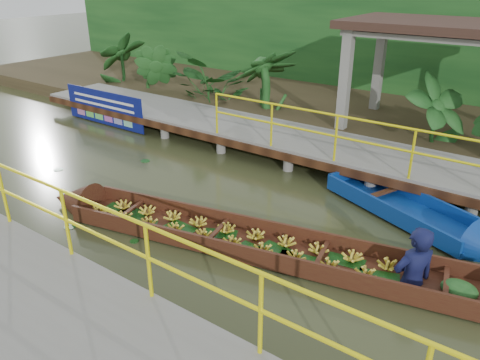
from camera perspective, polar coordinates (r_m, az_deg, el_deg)
The scene contains 10 objects.
ground at distance 9.66m, azimuth -7.47°, elevation -2.54°, with size 80.00×80.00×0.00m, color #31341A.
land_strip at distance 15.52m, azimuth 11.75°, elevation 8.44°, with size 30.00×8.00×0.45m, color #322A19.
far_dock at distance 11.98m, azimuth 3.67°, elevation 5.49°, with size 16.00×2.06×1.66m.
near_dock at distance 6.74m, azimuth -26.50°, elevation -15.44°, with size 18.00×2.40×1.73m.
pavilion at distance 12.95m, azimuth 22.95°, elevation 15.77°, with size 4.40×3.00×3.00m.
foliage_backdrop at distance 17.44m, azimuth 15.86°, elevation 15.74°, with size 30.00×0.80×4.00m, color #154219.
vendor_boat at distance 7.66m, azimuth 6.39°, elevation -7.66°, with size 9.10×2.76×2.26m.
moored_blue_boat at distance 9.04m, azimuth 23.45°, elevation -5.40°, with size 3.78×2.28×0.88m.
blue_banner at distance 14.72m, azimuth -16.25°, elevation 8.47°, with size 3.28×0.04×1.03m.
tropical_plants at distance 14.23m, azimuth 1.73°, elevation 11.57°, with size 14.20×1.20×1.50m.
Camera 1 is at (6.02, -6.21, 4.33)m, focal length 35.00 mm.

